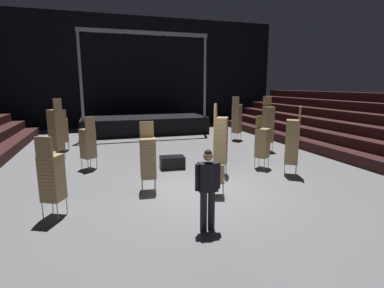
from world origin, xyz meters
name	(u,v)px	position (x,y,z in m)	size (l,w,h in m)	color
ground_plane	(202,192)	(0.00, 0.00, -0.05)	(22.00, 30.00, 0.10)	slate
arena_end_wall	(136,73)	(0.00, 15.00, 4.00)	(22.00, 0.30, 8.00)	black
stage_riser	(145,124)	(0.00, 11.34, 0.63)	(7.84, 3.20, 6.14)	black
man_with_tie	(208,185)	(-0.73, -2.39, 1.01)	(0.57, 0.24, 1.78)	black
chair_stack_front_left	(63,130)	(-4.49, 7.28, 0.98)	(0.46, 0.46, 1.96)	#B2B5BA
chair_stack_front_right	(292,141)	(3.46, 0.56, 1.19)	(0.61, 0.61, 2.39)	#B2B5BA
chair_stack_mid_left	(237,118)	(4.66, 7.37, 1.24)	(0.62, 0.62, 2.48)	#B2B5BA
chair_stack_mid_right	(221,140)	(1.13, 1.35, 1.24)	(0.60, 0.60, 2.48)	#B2B5BA
chair_stack_mid_centre	(52,177)	(-3.97, -0.65, 0.98)	(0.59, 0.59, 1.96)	#B2B5BA
chair_stack_rear_left	(262,142)	(2.96, 1.68, 0.98)	(0.61, 0.61, 1.96)	#B2B5BA
chair_stack_rear_right	(88,143)	(-3.27, 3.52, 0.98)	(0.62, 0.62, 1.96)	#B2B5BA
chair_stack_rear_centre	(268,124)	(4.77, 4.27, 1.28)	(0.49, 0.49, 2.56)	#B2B5BA
chair_stack_aisle_left	(56,129)	(-4.56, 5.40, 1.28)	(0.62, 0.62, 2.56)	#B2B5BA
chair_stack_aisle_right	(148,157)	(-1.54, 0.42, 1.03)	(0.48, 0.48, 2.05)	#B2B5BA
equipment_road_case	(172,162)	(-0.29, 2.61, 0.23)	(0.90, 0.60, 0.46)	black
loose_chair_near_man	(217,178)	(0.20, -0.60, 0.53)	(0.57, 0.57, 0.95)	#B2B5BA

